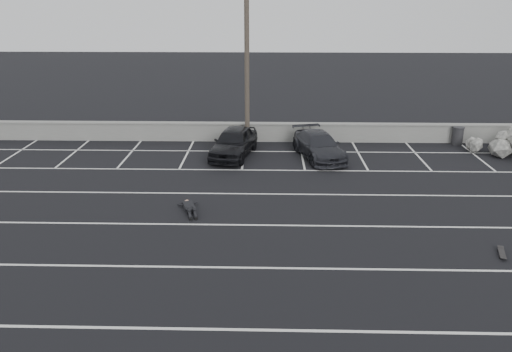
{
  "coord_description": "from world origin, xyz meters",
  "views": [
    {
      "loc": [
        -0.78,
        -13.34,
        7.88
      ],
      "look_at": [
        -1.24,
        5.45,
        1.0
      ],
      "focal_mm": 35.0,
      "sensor_mm": 36.0,
      "label": 1
    }
  ],
  "objects_px": {
    "trash_bin": "(458,136)",
    "person": "(189,204)",
    "skateboard": "(502,253)",
    "car_right": "(319,146)",
    "car_left": "(234,142)",
    "utility_pole": "(247,54)"
  },
  "relations": [
    {
      "from": "car_right",
      "to": "car_left",
      "type": "bearing_deg",
      "value": 162.96
    },
    {
      "from": "car_right",
      "to": "skateboard",
      "type": "height_order",
      "value": "car_right"
    },
    {
      "from": "car_right",
      "to": "utility_pole",
      "type": "relative_size",
      "value": 0.45
    },
    {
      "from": "utility_pole",
      "to": "skateboard",
      "type": "bearing_deg",
      "value": -54.65
    },
    {
      "from": "car_left",
      "to": "trash_bin",
      "type": "height_order",
      "value": "car_left"
    },
    {
      "from": "person",
      "to": "trash_bin",
      "type": "bearing_deg",
      "value": 16.27
    },
    {
      "from": "trash_bin",
      "to": "skateboard",
      "type": "distance_m",
      "value": 12.97
    },
    {
      "from": "skateboard",
      "to": "trash_bin",
      "type": "bearing_deg",
      "value": 93.75
    },
    {
      "from": "utility_pole",
      "to": "person",
      "type": "xyz_separation_m",
      "value": [
        -1.93,
        -8.82,
        -4.72
      ]
    },
    {
      "from": "utility_pole",
      "to": "trash_bin",
      "type": "xyz_separation_m",
      "value": [
        11.65,
        0.4,
        -4.42
      ]
    },
    {
      "from": "car_left",
      "to": "utility_pole",
      "type": "relative_size",
      "value": 0.45
    },
    {
      "from": "car_left",
      "to": "car_right",
      "type": "xyz_separation_m",
      "value": [
        4.34,
        -0.16,
        -0.1
      ]
    },
    {
      "from": "utility_pole",
      "to": "skateboard",
      "type": "height_order",
      "value": "utility_pole"
    },
    {
      "from": "car_left",
      "to": "car_right",
      "type": "relative_size",
      "value": 0.99
    },
    {
      "from": "car_left",
      "to": "person",
      "type": "relative_size",
      "value": 1.94
    },
    {
      "from": "person",
      "to": "skateboard",
      "type": "bearing_deg",
      "value": -35.67
    },
    {
      "from": "car_left",
      "to": "utility_pole",
      "type": "distance_m",
      "value": 4.69
    },
    {
      "from": "car_right",
      "to": "trash_bin",
      "type": "relative_size",
      "value": 4.39
    },
    {
      "from": "car_left",
      "to": "car_right",
      "type": "bearing_deg",
      "value": 10.13
    },
    {
      "from": "person",
      "to": "car_right",
      "type": "bearing_deg",
      "value": 31.63
    },
    {
      "from": "trash_bin",
      "to": "person",
      "type": "relative_size",
      "value": 0.45
    },
    {
      "from": "trash_bin",
      "to": "skateboard",
      "type": "xyz_separation_m",
      "value": [
        -2.98,
        -12.61,
        -0.44
      ]
    }
  ]
}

